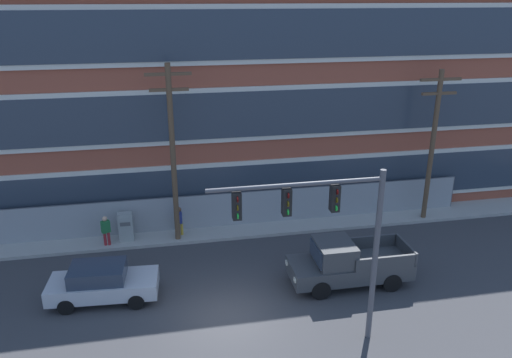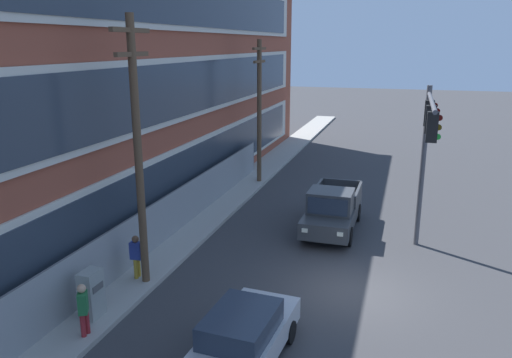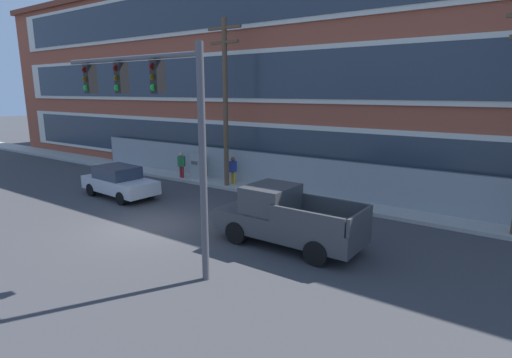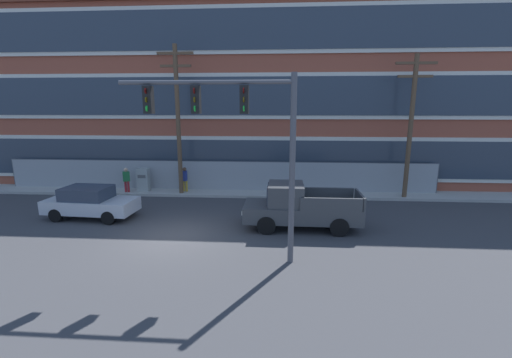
# 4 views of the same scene
# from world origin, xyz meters

# --- Properties ---
(ground_plane) EXTENTS (160.00, 160.00, 0.00)m
(ground_plane) POSITION_xyz_m (0.00, 0.00, 0.00)
(ground_plane) COLOR #38383A
(sidewalk_building_side) EXTENTS (80.00, 2.03, 0.16)m
(sidewalk_building_side) POSITION_xyz_m (0.00, 7.38, 0.08)
(sidewalk_building_side) COLOR #9E9B93
(sidewalk_building_side) RESTS_ON ground
(brick_mill_building) EXTENTS (53.42, 11.20, 12.03)m
(brick_mill_building) POSITION_xyz_m (0.02, 13.70, 6.03)
(brick_mill_building) COLOR brown
(brick_mill_building) RESTS_ON ground
(chain_link_fence) EXTENTS (27.37, 0.06, 2.00)m
(chain_link_fence) POSITION_xyz_m (0.47, 7.84, 1.02)
(chain_link_fence) COLOR gray
(chain_link_fence) RESTS_ON ground
(traffic_signal_mast) EXTENTS (5.82, 0.43, 6.45)m
(traffic_signal_mast) POSITION_xyz_m (3.06, -2.04, 4.72)
(traffic_signal_mast) COLOR #4C4C51
(traffic_signal_mast) RESTS_ON ground
(pickup_truck_dark_grey) EXTENTS (5.22, 2.12, 2.03)m
(pickup_truck_dark_grey) POSITION_xyz_m (5.35, 1.50, 0.95)
(pickup_truck_dark_grey) COLOR #383A3D
(pickup_truck_dark_grey) RESTS_ON ground
(sedan_silver) EXTENTS (4.42, 2.05, 1.56)m
(sedan_silver) POSITION_xyz_m (-4.79, 2.22, 0.80)
(sedan_silver) COLOR #B2B5BA
(sedan_silver) RESTS_ON ground
(utility_pole_near_corner) EXTENTS (2.10, 0.26, 8.86)m
(utility_pole_near_corner) POSITION_xyz_m (-1.57, 6.79, 4.84)
(utility_pole_near_corner) COLOR brown
(utility_pole_near_corner) RESTS_ON ground
(utility_pole_midblock) EXTENTS (2.21, 0.26, 8.21)m
(utility_pole_midblock) POSITION_xyz_m (11.84, 6.77, 4.52)
(utility_pole_midblock) COLOR brown
(utility_pole_midblock) RESTS_ON ground
(electrical_cabinet) EXTENTS (0.71, 0.49, 1.61)m
(electrical_cabinet) POSITION_xyz_m (-4.08, 7.14, 0.81)
(electrical_cabinet) COLOR #939993
(electrical_cabinet) RESTS_ON ground
(pedestrian_near_cabinet) EXTENTS (0.47, 0.40, 1.69)m
(pedestrian_near_cabinet) POSITION_xyz_m (-4.99, 6.76, 0.97)
(pedestrian_near_cabinet) COLOR maroon
(pedestrian_near_cabinet) RESTS_ON ground
(pedestrian_by_fence) EXTENTS (0.32, 0.41, 1.69)m
(pedestrian_by_fence) POSITION_xyz_m (-1.43, 7.19, 0.97)
(pedestrian_by_fence) COLOR #B7932D
(pedestrian_by_fence) RESTS_ON ground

